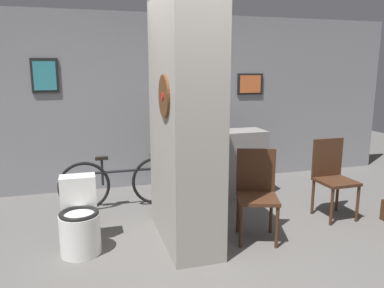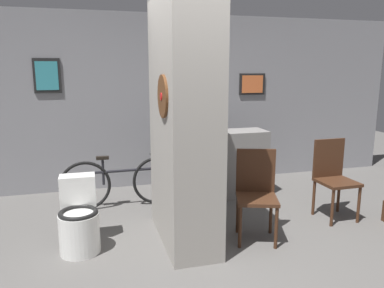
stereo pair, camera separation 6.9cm
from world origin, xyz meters
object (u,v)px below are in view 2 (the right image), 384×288
at_px(toilet, 79,221).
at_px(chair_near_pillar, 256,190).
at_px(chair_by_doorway, 333,175).
at_px(bicycle, 122,182).
at_px(bottle_tall, 216,124).

xyz_separation_m(toilet, chair_near_pillar, (1.83, -0.21, 0.22)).
relative_size(chair_near_pillar, chair_by_doorway, 1.00).
bearing_deg(bicycle, bottle_tall, -1.15).
bearing_deg(toilet, chair_by_doorway, 1.43).
height_order(toilet, bicycle, toilet).
xyz_separation_m(chair_by_doorway, bottle_tall, (-1.17, 0.99, 0.53)).
height_order(chair_by_doorway, bicycle, chair_by_doorway).
distance_m(toilet, bicycle, 1.21).
bearing_deg(toilet, bicycle, 64.31).
bearing_deg(chair_by_doorway, chair_near_pillar, -167.27).
bearing_deg(bottle_tall, chair_by_doorway, -40.23).
height_order(toilet, chair_by_doorway, chair_by_doorway).
xyz_separation_m(chair_near_pillar, bottle_tall, (-0.01, 1.27, 0.53)).
xyz_separation_m(chair_by_doorway, bicycle, (-2.46, 1.01, -0.19)).
bearing_deg(bottle_tall, bicycle, 178.85).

